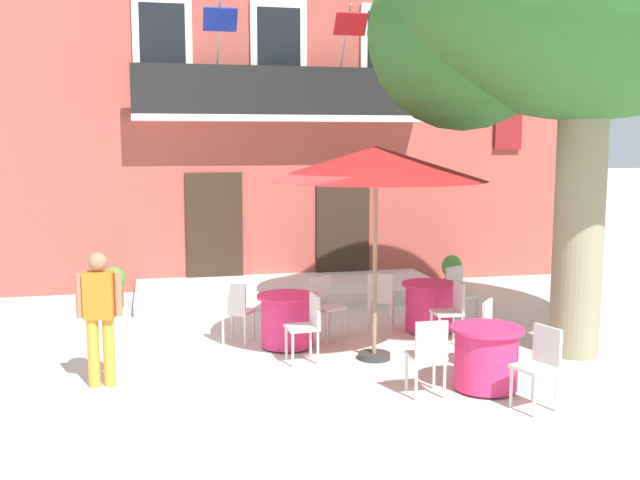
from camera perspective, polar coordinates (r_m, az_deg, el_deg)
name	(u,v)px	position (r m, az deg, el deg)	size (l,w,h in m)	color
ground_plane	(277,359)	(10.14, -3.30, -9.10)	(120.00, 120.00, 0.00)	beige
building_facade	(264,103)	(16.77, -4.32, 10.47)	(13.00, 5.09, 7.50)	#B24C42
entrance_step_platform	(290,290)	(13.98, -2.34, -3.88)	(5.64, 2.21, 0.25)	silver
plane_tree	(581,9)	(10.65, 19.43, 16.37)	(5.36, 4.71, 6.32)	gray
cafe_table_near_tree	(287,320)	(10.58, -2.51, -6.17)	(0.86, 0.86, 0.76)	#E52D66
cafe_chair_near_tree_0	(307,323)	(9.87, -0.98, -6.37)	(0.43, 0.43, 0.91)	silver
cafe_chair_near_tree_1	(325,303)	(11.06, 0.37, -4.83)	(0.54, 0.54, 0.91)	silver
cafe_chair_near_tree_2	(236,309)	(10.75, -6.45, -5.25)	(0.54, 0.54, 0.91)	silver
cafe_table_middle	(486,358)	(9.03, 12.63, -8.80)	(0.86, 0.86, 0.76)	#E52D66
cafe_chair_middle_0	(495,331)	(9.71, 13.28, -6.81)	(0.56, 0.56, 0.91)	silver
cafe_chair_middle_1	(428,352)	(8.65, 8.29, -8.49)	(0.41, 0.41, 0.91)	silver
cafe_chair_middle_2	(540,362)	(8.54, 16.52, -8.93)	(0.50, 0.50, 0.91)	silver
cafe_table_front	(430,307)	(11.55, 8.42, -5.07)	(0.86, 0.86, 0.76)	#E52D66
cafe_chair_front_0	(381,297)	(11.50, 4.67, -4.38)	(0.52, 0.52, 0.91)	silver
cafe_chair_front_1	(452,308)	(10.86, 10.09, -5.19)	(0.42, 0.42, 0.91)	silver
cafe_chair_front_2	(459,291)	(12.12, 10.62, -3.86)	(0.53, 0.53, 0.91)	silver
cafe_umbrella	(376,164)	(9.73, 4.32, 5.81)	(2.90, 2.90, 2.85)	#997A56
ground_planter_left	(114,285)	(13.56, -15.53, -3.33)	(0.40, 0.40, 0.72)	#995638
ground_planter_right	(452,271)	(14.66, 10.08, -2.38)	(0.39, 0.39, 0.72)	slate
pedestrian_near_entrance	(100,311)	(9.20, -16.55, -5.27)	(0.53, 0.27, 1.62)	gold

